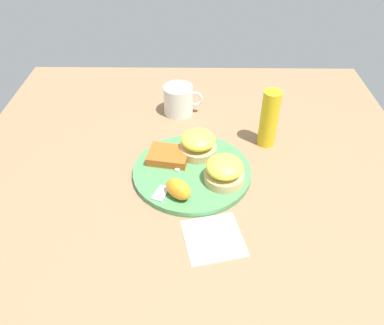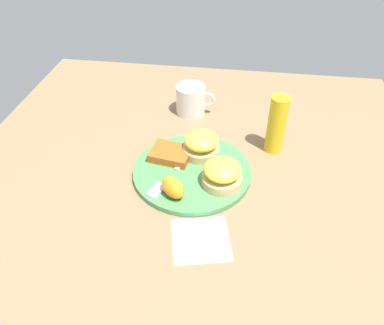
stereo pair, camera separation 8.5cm
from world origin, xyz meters
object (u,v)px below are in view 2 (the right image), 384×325
at_px(sandwich_benedict_right, 201,144).
at_px(cup, 191,100).
at_px(orange_wedge, 173,188).
at_px(condiment_bottle, 277,125).
at_px(sandwich_benedict_left, 222,173).
at_px(fork, 174,172).
at_px(hashbrown_patty, 171,154).

relative_size(sandwich_benedict_right, cup, 0.81).
bearing_deg(orange_wedge, sandwich_benedict_right, 74.42).
distance_m(sandwich_benedict_right, condiment_bottle, 0.19).
relative_size(sandwich_benedict_left, condiment_bottle, 0.60).
bearing_deg(condiment_bottle, fork, -148.31).
relative_size(cup, condiment_bottle, 0.74).
relative_size(sandwich_benedict_left, sandwich_benedict_right, 1.00).
distance_m(orange_wedge, fork, 0.07).
distance_m(orange_wedge, condiment_bottle, 0.30).
xyz_separation_m(sandwich_benedict_right, orange_wedge, (-0.04, -0.15, -0.01)).
bearing_deg(sandwich_benedict_right, condiment_bottle, 19.64).
bearing_deg(cup, orange_wedge, -87.91).
height_order(sandwich_benedict_right, fork, sandwich_benedict_right).
xyz_separation_m(sandwich_benedict_right, condiment_bottle, (0.17, 0.06, 0.03)).
distance_m(cup, condiment_bottle, 0.27).
distance_m(hashbrown_patty, condiment_bottle, 0.26).
bearing_deg(sandwich_benedict_right, sandwich_benedict_left, -59.48).
bearing_deg(fork, condiment_bottle, 31.69).
bearing_deg(sandwich_benedict_right, cup, 104.97).
xyz_separation_m(hashbrown_patty, orange_wedge, (0.03, -0.13, 0.01)).
bearing_deg(orange_wedge, fork, 98.85).
xyz_separation_m(orange_wedge, condiment_bottle, (0.21, 0.21, 0.04)).
bearing_deg(cup, hashbrown_patty, -94.06).
bearing_deg(hashbrown_patty, sandwich_benedict_right, 17.88).
height_order(sandwich_benedict_left, hashbrown_patty, sandwich_benedict_left).
height_order(sandwich_benedict_left, sandwich_benedict_right, same).
xyz_separation_m(sandwich_benedict_left, sandwich_benedict_right, (-0.06, 0.10, 0.00)).
distance_m(hashbrown_patty, orange_wedge, 0.13).
height_order(sandwich_benedict_left, orange_wedge, sandwich_benedict_left).
distance_m(orange_wedge, cup, 0.35).
distance_m(sandwich_benedict_left, fork, 0.11).
xyz_separation_m(sandwich_benedict_left, hashbrown_patty, (-0.13, 0.07, -0.02)).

